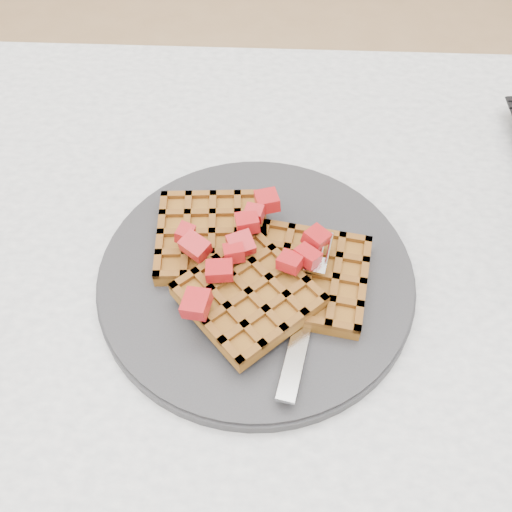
{
  "coord_description": "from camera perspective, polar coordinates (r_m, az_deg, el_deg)",
  "views": [
    {
      "loc": [
        -0.08,
        -0.31,
        1.21
      ],
      "look_at": [
        -0.1,
        0.0,
        0.79
      ],
      "focal_mm": 40.0,
      "sensor_mm": 36.0,
      "label": 1
    }
  ],
  "objects": [
    {
      "name": "strawberry_pile",
      "position": [
        0.52,
        0.0,
        0.93
      ],
      "size": [
        0.15,
        0.15,
        0.02
      ],
      "primitive_type": null,
      "color": "#870007",
      "rests_on": "waffles"
    },
    {
      "name": "table",
      "position": [
        0.66,
        8.6,
        -8.62
      ],
      "size": [
        1.2,
        0.8,
        0.75
      ],
      "color": "silver",
      "rests_on": "ground"
    },
    {
      "name": "ground",
      "position": [
        1.26,
        4.85,
        -22.51
      ],
      "size": [
        4.0,
        4.0,
        0.0
      ],
      "primitive_type": "plane",
      "color": "tan",
      "rests_on": "ground"
    },
    {
      "name": "plate",
      "position": [
        0.56,
        0.0,
        -1.98
      ],
      "size": [
        0.31,
        0.31,
        0.02
      ],
      "primitive_type": "cylinder",
      "color": "#232326",
      "rests_on": "table"
    },
    {
      "name": "waffles",
      "position": [
        0.54,
        -0.0,
        -1.14
      ],
      "size": [
        0.21,
        0.21,
        0.03
      ],
      "color": "#915A1E",
      "rests_on": "plate"
    },
    {
      "name": "fork",
      "position": [
        0.52,
        5.15,
        -4.92
      ],
      "size": [
        0.06,
        0.18,
        0.02
      ],
      "primitive_type": null,
      "rotation": [
        0.0,
        0.0,
        -0.2
      ],
      "color": "silver",
      "rests_on": "plate"
    }
  ]
}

